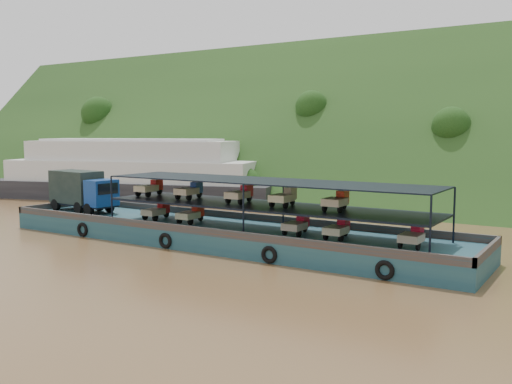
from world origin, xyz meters
The scene contains 4 objects.
ground centered at (0.00, 0.00, 0.00)m, with size 160.00×160.00×0.00m, color brown.
hillside centered at (0.00, 36.00, 0.00)m, with size 140.00×28.00×28.00m, color #1B3613.
cargo_barge centered at (-3.25, -1.32, 1.11)m, with size 35.00×7.18×4.54m.
passenger_ferry centered at (-26.45, 14.93, 2.98)m, with size 35.03×18.07×6.89m.
Camera 1 is at (20.73, -32.92, 7.73)m, focal length 40.00 mm.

